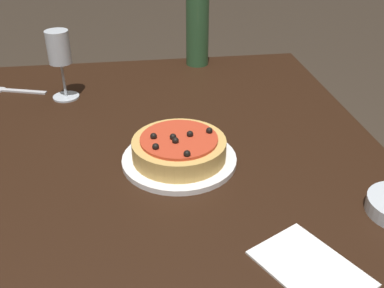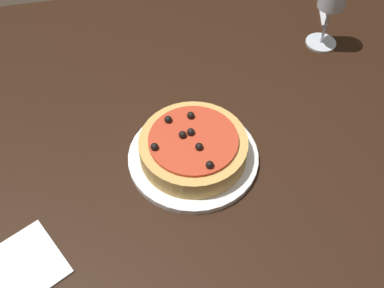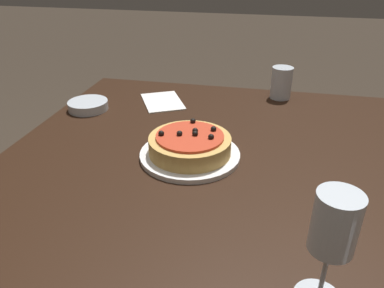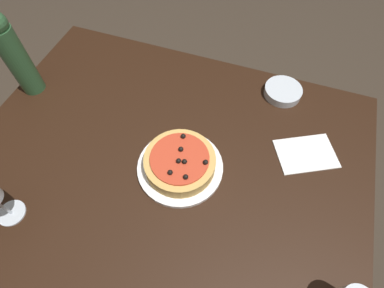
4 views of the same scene
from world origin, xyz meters
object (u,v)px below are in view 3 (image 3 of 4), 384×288
dining_table (211,203)px  dinner_plate (190,155)px  pizza (190,144)px  wine_glass (334,230)px  side_bowl (88,105)px  water_cup (281,83)px

dining_table → dinner_plate: bearing=49.4°
dinner_plate → pizza: size_ratio=1.23×
wine_glass → side_bowl: (0.59, 0.64, -0.12)m
dining_table → pizza: bearing=49.3°
dining_table → dinner_plate: size_ratio=4.78×
water_cup → side_bowl: bearing=111.6°
dining_table → water_cup: 0.55m
wine_glass → side_bowl: 0.88m
pizza → water_cup: bearing=-24.8°
pizza → side_bowl: bearing=59.3°
wine_glass → water_cup: (0.82, 0.06, -0.08)m
dining_table → side_bowl: side_bowl is taller
water_cup → wine_glass: bearing=-175.7°
dining_table → dinner_plate: 0.13m
wine_glass → pizza: bearing=36.4°
side_bowl → pizza: bearing=-120.7°
wine_glass → water_cup: wine_glass is taller
pizza → wine_glass: 0.46m
wine_glass → side_bowl: size_ratio=1.52×
pizza → wine_glass: wine_glass is taller
pizza → water_cup: 0.50m
side_bowl → wine_glass: bearing=-132.4°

